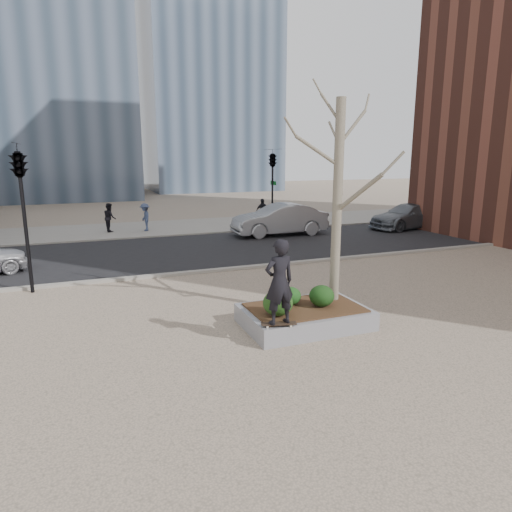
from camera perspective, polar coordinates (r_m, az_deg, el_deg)
name	(u,v)px	position (r m, az deg, el deg)	size (l,w,h in m)	color
ground	(267,331)	(11.12, 1.42, -9.35)	(120.00, 120.00, 0.00)	tan
street	(179,251)	(20.33, -9.66, 0.58)	(60.00, 8.00, 0.02)	black
far_sidewalk	(153,228)	(27.12, -12.78, 3.40)	(60.00, 6.00, 0.02)	gray
planter	(304,317)	(11.44, 6.08, -7.57)	(3.00, 2.00, 0.45)	gray
planter_mulch	(305,307)	(11.36, 6.11, -6.41)	(2.70, 1.70, 0.04)	#382314
sycamore_tree	(339,170)	(11.52, 10.28, 10.57)	(2.80, 2.80, 6.60)	gray
shrub_left	(278,303)	(10.63, 2.75, -5.88)	(0.70, 0.70, 0.60)	#1C3D13
shrub_middle	(291,296)	(11.42, 4.34, -4.99)	(0.53, 0.53, 0.45)	#143B13
shrub_right	(322,296)	(11.37, 8.22, -4.95)	(0.62, 0.62, 0.53)	black
skateboard	(279,325)	(10.15, 2.87, -8.58)	(0.78, 0.20, 0.07)	black
skateboarder	(279,282)	(9.85, 2.93, -3.24)	(0.69, 0.45, 1.89)	black
car_silver	(279,220)	(24.09, 2.95, 4.58)	(1.74, 4.98, 1.64)	gray
car_third	(408,216)	(27.74, 18.46, 4.75)	(1.98, 4.87, 1.41)	#565A62
pedestrian_a	(110,217)	(26.38, -17.81, 4.61)	(0.76, 0.59, 1.57)	black
pedestrian_b	(145,217)	(26.14, -13.69, 4.75)	(0.99, 0.57, 1.53)	#394667
pedestrian_c	(263,211)	(28.08, 0.83, 5.62)	(0.91, 0.38, 1.55)	black
traffic_light_near	(25,220)	(15.28, -26.93, 4.03)	(0.60, 2.48, 4.50)	black
traffic_light_far	(272,189)	(26.37, 2.06, 8.35)	(0.60, 2.48, 4.50)	black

